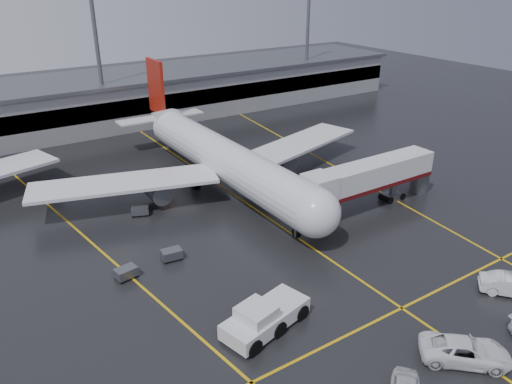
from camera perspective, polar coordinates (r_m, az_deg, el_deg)
ground at (r=59.95m, az=0.55°, el=-2.40°), size 220.00×220.00×0.00m
apron_line_centre at (r=59.95m, az=0.55°, el=-2.39°), size 0.25×90.00×0.02m
apron_line_stop at (r=46.05m, az=16.33°, el=-12.63°), size 60.00×0.25×0.02m
apron_line_left at (r=61.56m, az=-20.61°, el=-3.32°), size 9.99×69.35×0.02m
apron_line_right at (r=77.34m, az=7.55°, el=3.71°), size 7.57×69.64×0.02m
terminal at (r=99.71m, az=-15.19°, el=10.36°), size 122.00×19.00×8.60m
light_mast_mid at (r=90.83m, az=-17.70°, el=15.33°), size 3.00×1.20×25.45m
light_mast_right at (r=111.86m, az=5.93°, el=17.78°), size 3.00×1.20×25.45m
main_airliner at (r=65.89m, az=-4.14°, el=4.06°), size 48.80×45.60×14.10m
jet_bridge at (r=61.24m, az=13.02°, el=1.58°), size 19.90×3.40×6.05m
pushback_tractor at (r=41.47m, az=0.90°, el=-14.23°), size 8.29×4.95×2.78m
belt_loader at (r=59.01m, az=8.09°, el=-2.47°), size 4.08×2.51×2.41m
service_van_a at (r=41.88m, az=22.81°, el=-16.40°), size 6.91×6.69×1.83m
baggage_cart_a at (r=51.18m, az=-9.62°, el=-7.01°), size 2.12×1.49×1.12m
baggage_cart_b at (r=49.24m, az=-14.64°, el=-8.89°), size 2.18×1.61×1.12m
baggage_cart_c at (r=60.76m, az=-13.12°, el=-2.04°), size 2.34×1.96×1.12m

